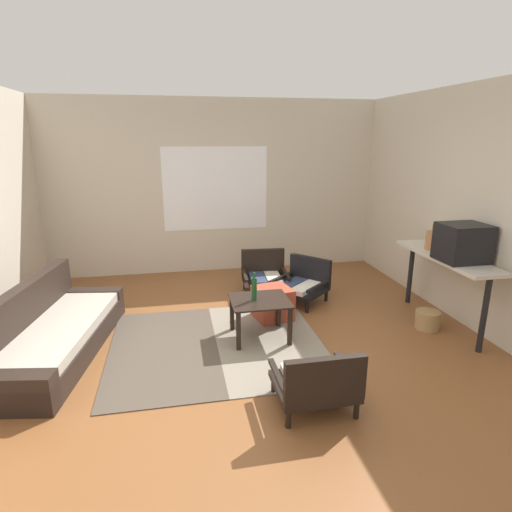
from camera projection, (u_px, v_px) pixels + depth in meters
The scene contains 15 objects.
ground_plane at pixel (250, 360), 4.15m from camera, with size 7.80×7.80×0.00m, color brown.
far_wall_with_window at pixel (215, 187), 6.67m from camera, with size 5.60×0.13×2.70m.
side_wall_right at pixel (486, 210), 4.56m from camera, with size 0.12×6.60×2.70m, color beige.
area_rug at pixel (217, 345), 4.43m from camera, with size 2.20×1.97×0.01m.
couch at pixel (51, 334), 4.21m from camera, with size 1.09×2.18×0.70m.
coffee_table at pixel (260, 307), 4.51m from camera, with size 0.62×0.56×0.44m.
armchair_by_window at pixel (264, 274), 5.89m from camera, with size 0.65×0.60×0.58m.
armchair_striped_foreground at pixel (317, 382), 3.31m from camera, with size 0.64×0.55×0.56m.
armchair_corner at pixel (303, 282), 5.59m from camera, with size 0.84×0.84×0.56m.
ottoman_orange at pixel (273, 303), 5.04m from camera, with size 0.41×0.41×0.39m, color #993D28.
console_shelf at pixel (446, 263), 4.75m from camera, with size 0.43×1.48×0.84m.
crt_television at pixel (463, 243), 4.45m from camera, with size 0.47×0.41×0.40m.
clay_vase at pixel (435, 240), 4.91m from camera, with size 0.22×0.22×0.30m.
glass_bottle at pixel (254, 288), 4.44m from camera, with size 0.06×0.06×0.31m.
wicker_basket at pixel (427, 320), 4.80m from camera, with size 0.27×0.27×0.21m, color #9E7A4C.
Camera 1 is at (-0.66, -3.65, 2.11)m, focal length 29.50 mm.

